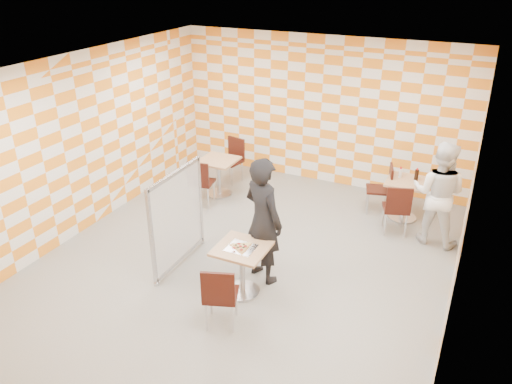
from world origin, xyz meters
TOP-DOWN VIEW (x-y plane):
  - room_shell at (0.00, 0.54)m, footprint 7.00×7.00m
  - main_table at (0.31, -0.71)m, footprint 0.70×0.70m
  - second_table at (1.97, 2.52)m, footprint 0.70×0.70m
  - empty_table at (-1.55, 1.96)m, footprint 0.70×0.70m
  - chair_main_front at (0.40, -1.50)m, footprint 0.54×0.55m
  - chair_second_front at (1.94, 1.86)m, footprint 0.53×0.54m
  - chair_second_side at (1.56, 2.60)m, footprint 0.53×0.52m
  - chair_empty_near at (-1.61, 1.37)m, footprint 0.49×0.50m
  - chair_empty_far at (-1.61, 2.70)m, footprint 0.50×0.51m
  - partition at (-0.90, -0.45)m, footprint 0.08×1.38m
  - man_dark at (0.42, -0.24)m, footprint 0.82×0.70m
  - man_white at (2.55, 1.92)m, footprint 0.93×0.76m
  - pizza_on_foil at (0.31, -0.73)m, footprint 0.40×0.40m
  - sport_bottle at (1.82, 2.61)m, footprint 0.06×0.06m
  - soda_bottle at (2.10, 2.60)m, footprint 0.07×0.07m

SIDE VIEW (x-z plane):
  - main_table at x=0.31m, z-range 0.13..0.88m
  - second_table at x=1.97m, z-range 0.13..0.88m
  - empty_table at x=-1.55m, z-range 0.13..0.88m
  - chair_main_front at x=0.40m, z-range 0.08..1.01m
  - chair_second_front at x=1.94m, z-range 0.08..1.01m
  - chair_second_side at x=1.56m, z-range 0.08..1.01m
  - chair_empty_near at x=-1.61m, z-range 0.08..1.01m
  - chair_empty_far at x=-1.61m, z-range 0.08..1.01m
  - pizza_on_foil at x=0.31m, z-range 0.74..0.79m
  - partition at x=-0.90m, z-range 0.02..1.57m
  - sport_bottle at x=1.82m, z-range 0.74..0.94m
  - soda_bottle at x=2.10m, z-range 0.74..0.97m
  - man_white at x=2.55m, z-range 0.00..1.76m
  - man_dark at x=0.42m, z-range 0.00..1.91m
  - room_shell at x=0.00m, z-range -2.00..5.00m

